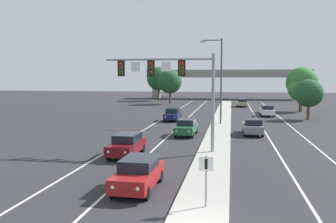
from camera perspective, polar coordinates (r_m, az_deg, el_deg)
median_island at (r=31.02m, az=7.60°, el=-4.93°), size 2.40×110.00×0.15m
lane_stripe_oncoming_center at (r=38.37m, az=1.01°, el=-3.01°), size 0.14×100.00×0.01m
lane_stripe_receding_center at (r=38.08m, az=15.14°, el=-3.26°), size 0.14×100.00×0.01m
edge_stripe_left at (r=39.02m, az=-3.79°, el=-2.88°), size 0.14×100.00×0.01m
edge_stripe_right at (r=38.52m, az=20.04°, el=-3.31°), size 0.14×100.00×0.01m
overhead_signal_mast at (r=26.81m, az=0.89°, el=5.22°), size 8.23×0.44×7.20m
median_sign_post at (r=15.43m, az=6.02°, el=-9.71°), size 0.60×0.10×2.20m
street_lamp_median at (r=43.05m, az=8.10°, el=5.58°), size 2.58×0.28×10.00m
car_oncoming_red at (r=18.45m, az=-4.69°, el=-9.64°), size 1.87×4.49×1.58m
car_oncoming_darkred at (r=26.13m, az=-6.52°, el=-5.20°), size 1.86×4.49×1.58m
car_oncoming_green at (r=35.13m, az=2.91°, el=-2.45°), size 1.92×4.51×1.58m
car_oncoming_navy at (r=47.08m, az=0.77°, el=-0.46°), size 1.82×4.47×1.58m
car_receding_grey at (r=36.54m, az=13.22°, el=-2.29°), size 1.88×4.49×1.58m
car_receding_white at (r=54.61m, az=15.36°, el=0.16°), size 1.84×4.48×1.58m
car_receding_tan at (r=70.96m, az=11.58°, el=1.39°), size 1.91×4.51×1.58m
overpass_bridge at (r=97.51m, az=9.30°, el=5.40°), size 42.40×6.40×7.65m
tree_far_left_c at (r=76.56m, az=0.30°, el=4.75°), size 5.06×5.06×7.32m
tree_far_left_b at (r=105.72m, az=0.42°, el=4.19°), size 3.65×3.65×5.28m
tree_far_left_a at (r=87.75m, az=-1.49°, el=5.22°), size 5.69×5.69×8.23m
tree_far_right_c at (r=62.63m, az=20.16°, el=3.47°), size 4.12×4.12×5.96m
tree_far_right_a at (r=63.39m, az=20.33°, el=4.31°), size 5.08×5.08×7.34m
tree_far_right_b at (r=51.56m, az=21.32°, el=2.70°), size 3.74×3.74×5.40m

